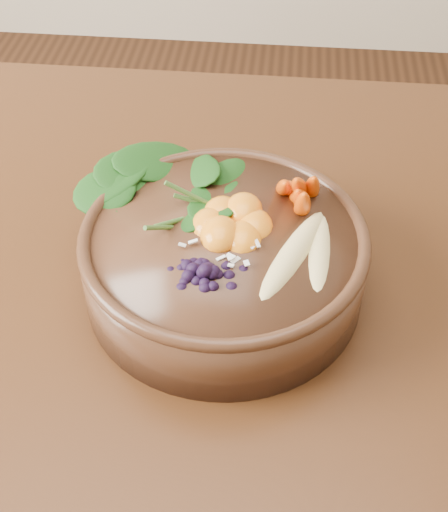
{
  "coord_description": "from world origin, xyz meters",
  "views": [
    {
      "loc": [
        0.22,
        -0.52,
        1.31
      ],
      "look_at": [
        0.17,
        -0.0,
        0.8
      ],
      "focal_mm": 50.0,
      "sensor_mm": 36.0,
      "label": 1
    }
  ],
  "objects_px": {
    "dining_table": "(84,332)",
    "banana_halves": "(307,242)",
    "mandarin_cluster": "(232,212)",
    "stoneware_bowl": "(224,263)",
    "carrot_cluster": "(299,169)",
    "blueberry_pile": "(205,261)",
    "kale_heap": "(203,173)"
  },
  "relations": [
    {
      "from": "dining_table",
      "to": "banana_halves",
      "type": "distance_m",
      "value": 0.31
    },
    {
      "from": "mandarin_cluster",
      "to": "stoneware_bowl",
      "type": "bearing_deg",
      "value": -110.7
    },
    {
      "from": "dining_table",
      "to": "stoneware_bowl",
      "type": "relative_size",
      "value": 5.51
    },
    {
      "from": "carrot_cluster",
      "to": "banana_halves",
      "type": "relative_size",
      "value": 0.51
    },
    {
      "from": "stoneware_bowl",
      "to": "blueberry_pile",
      "type": "height_order",
      "value": "blueberry_pile"
    },
    {
      "from": "banana_halves",
      "to": "mandarin_cluster",
      "type": "xyz_separation_m",
      "value": [
        -0.08,
        0.03,
        0.0
      ]
    },
    {
      "from": "dining_table",
      "to": "mandarin_cluster",
      "type": "relative_size",
      "value": 17.36
    },
    {
      "from": "stoneware_bowl",
      "to": "kale_heap",
      "type": "xyz_separation_m",
      "value": [
        -0.03,
        0.07,
        0.06
      ]
    },
    {
      "from": "banana_halves",
      "to": "mandarin_cluster",
      "type": "height_order",
      "value": "mandarin_cluster"
    },
    {
      "from": "banana_halves",
      "to": "stoneware_bowl",
      "type": "bearing_deg",
      "value": -177.26
    },
    {
      "from": "dining_table",
      "to": "blueberry_pile",
      "type": "relative_size",
      "value": 11.92
    },
    {
      "from": "kale_heap",
      "to": "stoneware_bowl",
      "type": "bearing_deg",
      "value": -67.49
    },
    {
      "from": "kale_heap",
      "to": "carrot_cluster",
      "type": "height_order",
      "value": "carrot_cluster"
    },
    {
      "from": "carrot_cluster",
      "to": "kale_heap",
      "type": "bearing_deg",
      "value": -169.49
    },
    {
      "from": "kale_heap",
      "to": "blueberry_pile",
      "type": "relative_size",
      "value": 1.42
    },
    {
      "from": "blueberry_pile",
      "to": "mandarin_cluster",
      "type": "bearing_deg",
      "value": 76.37
    },
    {
      "from": "banana_halves",
      "to": "blueberry_pile",
      "type": "bearing_deg",
      "value": -141.51
    },
    {
      "from": "stoneware_bowl",
      "to": "banana_halves",
      "type": "xyz_separation_m",
      "value": [
        0.08,
        -0.02,
        0.05
      ]
    },
    {
      "from": "kale_heap",
      "to": "banana_halves",
      "type": "distance_m",
      "value": 0.14
    },
    {
      "from": "mandarin_cluster",
      "to": "kale_heap",
      "type": "bearing_deg",
      "value": 123.85
    },
    {
      "from": "carrot_cluster",
      "to": "blueberry_pile",
      "type": "distance_m",
      "value": 0.15
    },
    {
      "from": "stoneware_bowl",
      "to": "banana_halves",
      "type": "relative_size",
      "value": 1.86
    },
    {
      "from": "kale_heap",
      "to": "banana_halves",
      "type": "bearing_deg",
      "value": -37.91
    },
    {
      "from": "dining_table",
      "to": "carrot_cluster",
      "type": "height_order",
      "value": "carrot_cluster"
    },
    {
      "from": "kale_heap",
      "to": "blueberry_pile",
      "type": "distance_m",
      "value": 0.13
    },
    {
      "from": "dining_table",
      "to": "kale_heap",
      "type": "distance_m",
      "value": 0.25
    },
    {
      "from": "dining_table",
      "to": "mandarin_cluster",
      "type": "distance_m",
      "value": 0.26
    },
    {
      "from": "carrot_cluster",
      "to": "stoneware_bowl",
      "type": "bearing_deg",
      "value": -123.69
    },
    {
      "from": "dining_table",
      "to": "kale_heap",
      "type": "relative_size",
      "value": 8.41
    },
    {
      "from": "carrot_cluster",
      "to": "mandarin_cluster",
      "type": "distance_m",
      "value": 0.08
    },
    {
      "from": "carrot_cluster",
      "to": "blueberry_pile",
      "type": "relative_size",
      "value": 0.6
    },
    {
      "from": "mandarin_cluster",
      "to": "carrot_cluster",
      "type": "bearing_deg",
      "value": 35.83
    }
  ]
}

